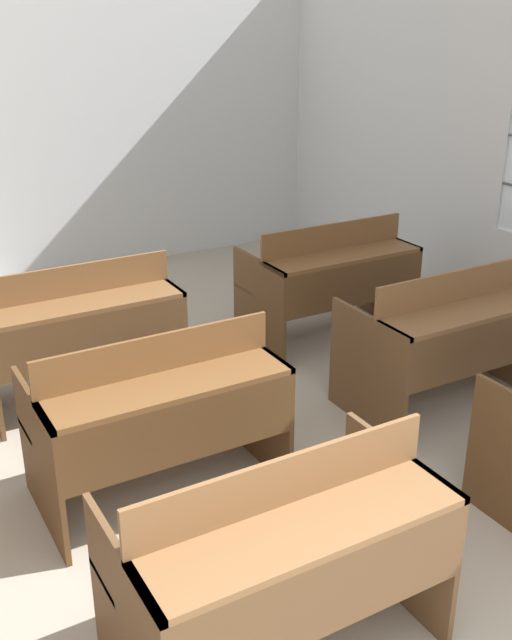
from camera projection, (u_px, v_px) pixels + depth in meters
The scene contains 5 objects.
bench_front_center at pixel (281, 554), 2.88m from camera, with size 1.26×0.75×0.94m.
bench_second_center at pixel (158, 413), 3.89m from camera, with size 1.26×0.75×0.94m.
bench_second_right at pixel (449, 336), 4.81m from camera, with size 1.26×0.75×0.94m.
bench_third_center at pixel (80, 329), 4.92m from camera, with size 1.26×0.75×0.94m.
bench_third_right at pixel (330, 278), 5.83m from camera, with size 1.26×0.75×0.94m.
Camera 1 is at (-1.16, -0.69, 2.43)m, focal length 42.00 mm.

